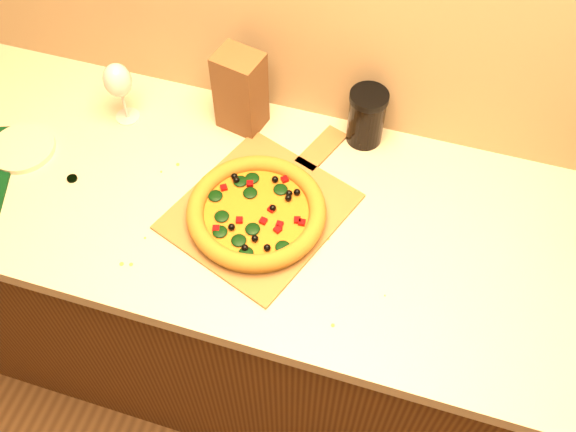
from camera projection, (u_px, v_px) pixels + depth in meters
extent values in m
cube|color=#46250F|center=(320.00, 315.00, 1.85)|extent=(2.80, 0.65, 0.86)
cube|color=#C2B298|center=(328.00, 228.00, 1.48)|extent=(2.84, 0.68, 0.04)
cube|color=brown|center=(260.00, 211.00, 1.48)|extent=(0.45, 0.47, 0.01)
cube|color=brown|center=(321.00, 148.00, 1.59)|extent=(0.10, 0.16, 0.01)
cylinder|color=#AA7C2A|center=(257.00, 215.00, 1.46)|extent=(0.30, 0.30, 0.01)
cylinder|color=orange|center=(257.00, 212.00, 1.45)|extent=(0.25, 0.25, 0.01)
torus|color=brown|center=(256.00, 211.00, 1.44)|extent=(0.32, 0.32, 0.04)
ellipsoid|color=black|center=(280.00, 206.00, 1.45)|extent=(0.03, 0.03, 0.01)
sphere|color=black|center=(238.00, 212.00, 1.44)|extent=(0.02, 0.02, 0.02)
cube|color=#890407|center=(258.00, 229.00, 1.41)|extent=(0.02, 0.02, 0.01)
cylinder|color=black|center=(72.00, 178.00, 1.54)|extent=(0.03, 0.03, 0.01)
cylinder|color=silver|center=(128.00, 117.00, 1.65)|extent=(0.06, 0.06, 0.00)
cylinder|color=silver|center=(125.00, 105.00, 1.62)|extent=(0.01, 0.01, 0.08)
ellipsoid|color=silver|center=(117.00, 80.00, 1.55)|extent=(0.07, 0.07, 0.09)
cube|color=brown|center=(241.00, 91.00, 1.56)|extent=(0.12, 0.11, 0.22)
cylinder|color=black|center=(366.00, 119.00, 1.56)|extent=(0.09, 0.09, 0.13)
cylinder|color=black|center=(369.00, 97.00, 1.50)|extent=(0.09, 0.09, 0.02)
cylinder|color=beige|center=(23.00, 148.00, 1.59)|extent=(0.21, 0.21, 0.01)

